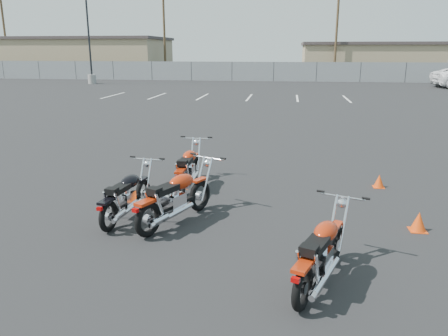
# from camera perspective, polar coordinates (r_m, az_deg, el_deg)

# --- Properties ---
(ground) EXTENTS (120.00, 120.00, 0.00)m
(ground) POSITION_cam_1_polar(r_m,az_deg,el_deg) (8.33, -1.96, -5.34)
(ground) COLOR black
(ground) RESTS_ON ground
(motorcycle_front_red) EXTENTS (0.76, 1.96, 0.96)m
(motorcycle_front_red) POSITION_cam_1_polar(r_m,az_deg,el_deg) (9.49, -4.67, -0.03)
(motorcycle_front_red) COLOR black
(motorcycle_front_red) RESTS_ON ground
(motorcycle_second_black) EXTENTS (0.72, 1.87, 0.92)m
(motorcycle_second_black) POSITION_cam_1_polar(r_m,az_deg,el_deg) (7.95, -12.57, -3.56)
(motorcycle_second_black) COLOR black
(motorcycle_second_black) RESTS_ON ground
(motorcycle_third_red) EXTENTS (1.24, 2.01, 1.01)m
(motorcycle_third_red) POSITION_cam_1_polar(r_m,az_deg,el_deg) (7.57, -6.32, -3.87)
(motorcycle_third_red) COLOR black
(motorcycle_third_red) RESTS_ON ground
(motorcycle_rear_red) EXTENTS (1.08, 1.92, 0.95)m
(motorcycle_rear_red) POSITION_cam_1_polar(r_m,az_deg,el_deg) (5.76, 12.60, -10.79)
(motorcycle_rear_red) COLOR black
(motorcycle_rear_red) RESTS_ON ground
(training_cone_near) EXTENTS (0.24, 0.24, 0.29)m
(training_cone_near) POSITION_cam_1_polar(r_m,az_deg,el_deg) (10.14, 19.60, -1.61)
(training_cone_near) COLOR #E6430C
(training_cone_near) RESTS_ON ground
(training_cone_far) EXTENTS (0.28, 0.28, 0.33)m
(training_cone_far) POSITION_cam_1_polar(r_m,az_deg,el_deg) (7.99, 24.08, -6.40)
(training_cone_far) COLOR #E6430C
(training_cone_far) RESTS_ON ground
(training_cone_extra) EXTENTS (0.27, 0.27, 0.32)m
(training_cone_extra) POSITION_cam_1_polar(r_m,az_deg,el_deg) (8.55, -6.82, -3.78)
(training_cone_extra) COLOR #E6430C
(training_cone_extra) RESTS_ON ground
(light_pole_west) EXTENTS (0.80, 0.70, 10.33)m
(light_pole_west) POSITION_cam_1_polar(r_m,az_deg,el_deg) (40.87, -17.10, 14.25)
(light_pole_west) COLOR gray
(light_pole_west) RESTS_ON ground
(chainlink_fence) EXTENTS (80.06, 0.06, 1.80)m
(chainlink_fence) POSITION_cam_1_polar(r_m,az_deg,el_deg) (42.74, 6.50, 12.41)
(chainlink_fence) COLOR slate
(chainlink_fence) RESTS_ON ground
(tan_building_west) EXTENTS (18.40, 10.40, 4.30)m
(tan_building_west) POSITION_cam_1_polar(r_m,az_deg,el_deg) (54.91, -17.50, 13.74)
(tan_building_west) COLOR #958360
(tan_building_west) RESTS_ON ground
(tan_building_east) EXTENTS (14.40, 9.40, 3.70)m
(tan_building_east) POSITION_cam_1_polar(r_m,az_deg,el_deg) (52.40, 18.19, 13.32)
(tan_building_east) COLOR #958360
(tan_building_east) RESTS_ON ground
(utility_pole_a) EXTENTS (1.80, 0.24, 9.00)m
(utility_pole_a) POSITION_cam_1_polar(r_m,az_deg,el_deg) (56.28, -26.72, 15.46)
(utility_pole_a) COLOR #41301E
(utility_pole_a) RESTS_ON ground
(utility_pole_b) EXTENTS (1.80, 0.24, 9.00)m
(utility_pole_b) POSITION_cam_1_polar(r_m,az_deg,el_deg) (49.55, -7.80, 17.12)
(utility_pole_b) COLOR #41301E
(utility_pole_b) RESTS_ON ground
(utility_pole_c) EXTENTS (1.80, 0.24, 9.00)m
(utility_pole_c) POSITION_cam_1_polar(r_m,az_deg,el_deg) (46.93, 14.50, 16.91)
(utility_pole_c) COLOR #41301E
(utility_pole_c) RESTS_ON ground
(parking_line_stripes) EXTENTS (15.12, 4.00, 0.01)m
(parking_line_stripes) POSITION_cam_1_polar(r_m,az_deg,el_deg) (28.10, 0.22, 9.25)
(parking_line_stripes) COLOR silver
(parking_line_stripes) RESTS_ON ground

